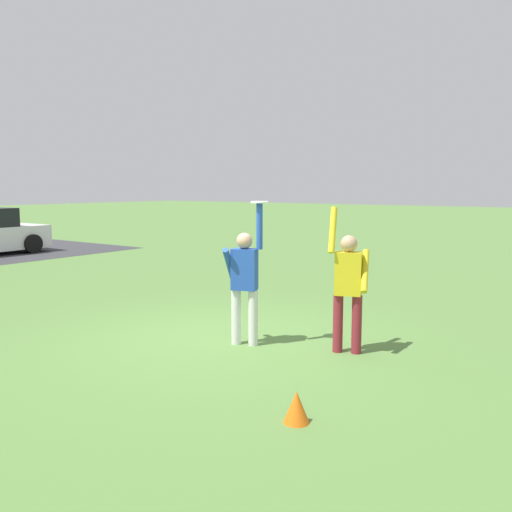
# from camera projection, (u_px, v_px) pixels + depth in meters

# --- Properties ---
(ground_plane) EXTENTS (120.00, 120.00, 0.00)m
(ground_plane) POSITION_uv_depth(u_px,v_px,m) (222.00, 339.00, 8.32)
(ground_plane) COLOR #567F3D
(person_catcher) EXTENTS (0.48, 0.59, 2.08)m
(person_catcher) POSITION_uv_depth(u_px,v_px,m) (244.00, 279.00, 7.94)
(person_catcher) COLOR silver
(person_catcher) RESTS_ON ground_plane
(person_defender) EXTENTS (0.57, 0.64, 2.04)m
(person_defender) POSITION_uv_depth(u_px,v_px,m) (348.00, 284.00, 7.55)
(person_defender) COLOR maroon
(person_defender) RESTS_ON ground_plane
(frisbee_disc) EXTENTS (0.25, 0.25, 0.02)m
(frisbee_disc) POSITION_uv_depth(u_px,v_px,m) (260.00, 202.00, 7.74)
(frisbee_disc) COLOR white
(frisbee_disc) RESTS_ON person_catcher
(field_cone_orange) EXTENTS (0.26, 0.26, 0.32)m
(field_cone_orange) POSITION_uv_depth(u_px,v_px,m) (296.00, 407.00, 5.37)
(field_cone_orange) COLOR orange
(field_cone_orange) RESTS_ON ground_plane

